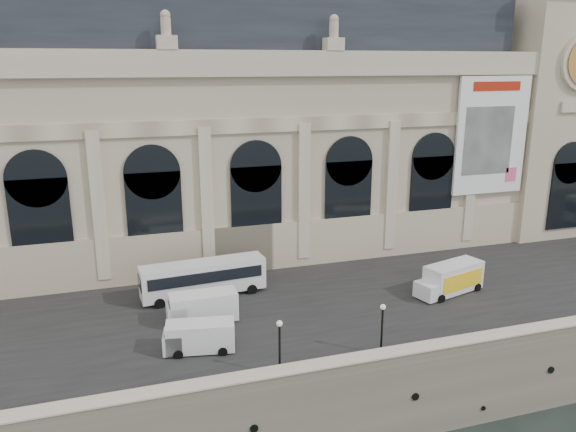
# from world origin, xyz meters

# --- Properties ---
(quay) EXTENTS (160.00, 70.00, 6.00)m
(quay) POSITION_xyz_m (0.00, 35.00, 3.00)
(quay) COLOR #79715D
(quay) RESTS_ON ground
(street) EXTENTS (160.00, 24.00, 0.06)m
(street) POSITION_xyz_m (0.00, 14.00, 6.03)
(street) COLOR #2D2D2D
(street) RESTS_ON quay
(parapet) EXTENTS (160.00, 1.40, 1.21)m
(parapet) POSITION_xyz_m (0.00, 0.60, 6.62)
(parapet) COLOR #79715D
(parapet) RESTS_ON quay
(museum) EXTENTS (69.00, 18.70, 29.10)m
(museum) POSITION_xyz_m (-5.98, 30.86, 19.72)
(museum) COLOR beige
(museum) RESTS_ON quay
(clock_pavilion) EXTENTS (13.00, 14.72, 36.70)m
(clock_pavilion) POSITION_xyz_m (34.00, 27.93, 23.42)
(clock_pavilion) COLOR beige
(clock_pavilion) RESTS_ON quay
(bus_left) EXTENTS (11.56, 3.37, 3.36)m
(bus_left) POSITION_xyz_m (-10.37, 17.00, 7.88)
(bus_left) COLOR silver
(bus_left) RESTS_ON quay
(van_b) EXTENTS (5.49, 2.86, 2.33)m
(van_b) POSITION_xyz_m (-12.61, 6.96, 7.19)
(van_b) COLOR silver
(van_b) RESTS_ON quay
(van_c) EXTENTS (5.75, 2.43, 2.56)m
(van_c) POSITION_xyz_m (-11.61, 11.76, 7.31)
(van_c) COLOR white
(van_c) RESTS_ON quay
(box_truck) EXTENTS (7.40, 4.03, 2.85)m
(box_truck) POSITION_xyz_m (11.66, 10.75, 7.43)
(box_truck) COLOR silver
(box_truck) RESTS_ON quay
(lamp_left) EXTENTS (0.42, 0.42, 4.15)m
(lamp_left) POSITION_xyz_m (-7.65, 1.87, 8.06)
(lamp_left) COLOR black
(lamp_left) RESTS_ON quay
(lamp_right) EXTENTS (0.41, 0.41, 4.02)m
(lamp_right) POSITION_xyz_m (0.32, 2.36, 8.00)
(lamp_right) COLOR black
(lamp_right) RESTS_ON quay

